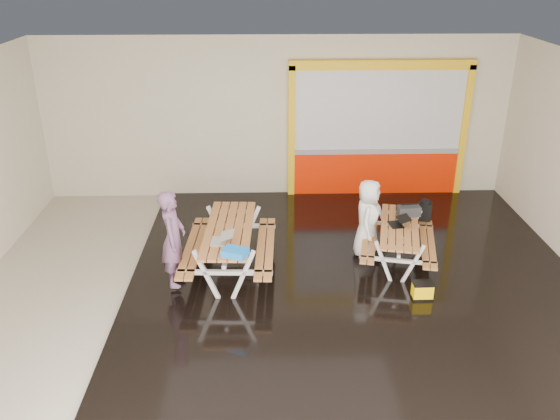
{
  "coord_description": "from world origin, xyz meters",
  "views": [
    {
      "loc": [
        -0.24,
        -7.97,
        5.01
      ],
      "look_at": [
        0.0,
        0.9,
        1.0
      ],
      "focal_mm": 36.63,
      "sensor_mm": 36.0,
      "label": 1
    }
  ],
  "objects_px": {
    "picnic_table_right": "(399,235)",
    "fluke_bag": "(422,291)",
    "blue_pouch": "(235,252)",
    "dark_case": "(372,252)",
    "backpack": "(425,210)",
    "picnic_table_left": "(229,239)",
    "toolbox": "(409,211)",
    "person_left": "(173,238)",
    "person_right": "(368,218)",
    "laptop_right": "(399,222)",
    "laptop_left": "(222,239)"
  },
  "relations": [
    {
      "from": "picnic_table_right",
      "to": "fluke_bag",
      "type": "bearing_deg",
      "value": -83.35
    },
    {
      "from": "blue_pouch",
      "to": "dark_case",
      "type": "height_order",
      "value": "blue_pouch"
    },
    {
      "from": "backpack",
      "to": "dark_case",
      "type": "bearing_deg",
      "value": -151.89
    },
    {
      "from": "picnic_table_left",
      "to": "toolbox",
      "type": "bearing_deg",
      "value": 12.49
    },
    {
      "from": "person_left",
      "to": "picnic_table_left",
      "type": "bearing_deg",
      "value": -60.95
    },
    {
      "from": "dark_case",
      "to": "person_right",
      "type": "bearing_deg",
      "value": 165.17
    },
    {
      "from": "person_right",
      "to": "toolbox",
      "type": "distance_m",
      "value": 0.78
    },
    {
      "from": "toolbox",
      "to": "dark_case",
      "type": "xyz_separation_m",
      "value": [
        -0.65,
        -0.2,
        -0.7
      ]
    },
    {
      "from": "person_right",
      "to": "backpack",
      "type": "xyz_separation_m",
      "value": [
        1.15,
        0.53,
        -0.09
      ]
    },
    {
      "from": "picnic_table_left",
      "to": "dark_case",
      "type": "bearing_deg",
      "value": 11.16
    },
    {
      "from": "laptop_right",
      "to": "toolbox",
      "type": "relative_size",
      "value": 0.9
    },
    {
      "from": "toolbox",
      "to": "dark_case",
      "type": "relative_size",
      "value": 1.17
    },
    {
      "from": "laptop_right",
      "to": "fluke_bag",
      "type": "relative_size",
      "value": 1.14
    },
    {
      "from": "picnic_table_right",
      "to": "toolbox",
      "type": "bearing_deg",
      "value": 59.87
    },
    {
      "from": "blue_pouch",
      "to": "backpack",
      "type": "relative_size",
      "value": 0.91
    },
    {
      "from": "picnic_table_left",
      "to": "fluke_bag",
      "type": "distance_m",
      "value": 3.22
    },
    {
      "from": "person_right",
      "to": "laptop_left",
      "type": "distance_m",
      "value": 2.68
    },
    {
      "from": "laptop_left",
      "to": "toolbox",
      "type": "distance_m",
      "value": 3.45
    },
    {
      "from": "picnic_table_right",
      "to": "fluke_bag",
      "type": "relative_size",
      "value": 6.23
    },
    {
      "from": "person_left",
      "to": "dark_case",
      "type": "height_order",
      "value": "person_left"
    },
    {
      "from": "backpack",
      "to": "fluke_bag",
      "type": "bearing_deg",
      "value": -104.21
    },
    {
      "from": "person_left",
      "to": "fluke_bag",
      "type": "relative_size",
      "value": 4.91
    },
    {
      "from": "backpack",
      "to": "dark_case",
      "type": "xyz_separation_m",
      "value": [
        -1.04,
        -0.56,
        -0.55
      ]
    },
    {
      "from": "picnic_table_right",
      "to": "laptop_right",
      "type": "distance_m",
      "value": 0.22
    },
    {
      "from": "picnic_table_right",
      "to": "laptop_left",
      "type": "relative_size",
      "value": 5.38
    },
    {
      "from": "laptop_right",
      "to": "blue_pouch",
      "type": "distance_m",
      "value": 3.03
    },
    {
      "from": "backpack",
      "to": "picnic_table_left",
      "type": "bearing_deg",
      "value": -163.49
    },
    {
      "from": "picnic_table_right",
      "to": "toolbox",
      "type": "height_order",
      "value": "toolbox"
    },
    {
      "from": "backpack",
      "to": "toolbox",
      "type": "bearing_deg",
      "value": -138.16
    },
    {
      "from": "blue_pouch",
      "to": "backpack",
      "type": "bearing_deg",
      "value": 30.37
    },
    {
      "from": "picnic_table_left",
      "to": "dark_case",
      "type": "xyz_separation_m",
      "value": [
        2.5,
        0.49,
        -0.54
      ]
    },
    {
      "from": "laptop_left",
      "to": "person_right",
      "type": "bearing_deg",
      "value": 22.12
    },
    {
      "from": "picnic_table_left",
      "to": "laptop_right",
      "type": "xyz_separation_m",
      "value": [
        2.89,
        0.32,
        0.11
      ]
    },
    {
      "from": "picnic_table_left",
      "to": "laptop_left",
      "type": "bearing_deg",
      "value": -100.08
    },
    {
      "from": "person_left",
      "to": "dark_case",
      "type": "distance_m",
      "value": 3.57
    },
    {
      "from": "person_left",
      "to": "person_right",
      "type": "height_order",
      "value": "person_left"
    },
    {
      "from": "laptop_left",
      "to": "fluke_bag",
      "type": "xyz_separation_m",
      "value": [
        3.13,
        -0.44,
        -0.73
      ]
    },
    {
      "from": "person_left",
      "to": "picnic_table_right",
      "type": "bearing_deg",
      "value": -77.0
    },
    {
      "from": "laptop_right",
      "to": "toolbox",
      "type": "height_order",
      "value": "toolbox"
    },
    {
      "from": "fluke_bag",
      "to": "dark_case",
      "type": "bearing_deg",
      "value": 110.96
    },
    {
      "from": "picnic_table_right",
      "to": "blue_pouch",
      "type": "xyz_separation_m",
      "value": [
        -2.76,
        -1.22,
        0.36
      ]
    },
    {
      "from": "backpack",
      "to": "dark_case",
      "type": "relative_size",
      "value": 1.13
    },
    {
      "from": "laptop_left",
      "to": "toolbox",
      "type": "relative_size",
      "value": 0.91
    },
    {
      "from": "picnic_table_right",
      "to": "person_left",
      "type": "relative_size",
      "value": 1.27
    },
    {
      "from": "toolbox",
      "to": "dark_case",
      "type": "distance_m",
      "value": 0.98
    },
    {
      "from": "picnic_table_left",
      "to": "blue_pouch",
      "type": "xyz_separation_m",
      "value": [
        0.15,
        -0.94,
        0.26
      ]
    },
    {
      "from": "person_right",
      "to": "laptop_right",
      "type": "distance_m",
      "value": 0.54
    },
    {
      "from": "picnic_table_left",
      "to": "backpack",
      "type": "xyz_separation_m",
      "value": [
        3.55,
        1.05,
        0.01
      ]
    },
    {
      "from": "picnic_table_left",
      "to": "dark_case",
      "type": "height_order",
      "value": "picnic_table_left"
    },
    {
      "from": "person_left",
      "to": "toolbox",
      "type": "bearing_deg",
      "value": -71.88
    }
  ]
}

